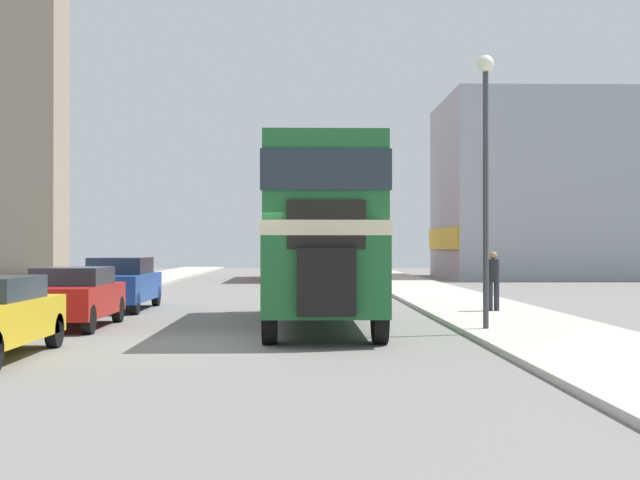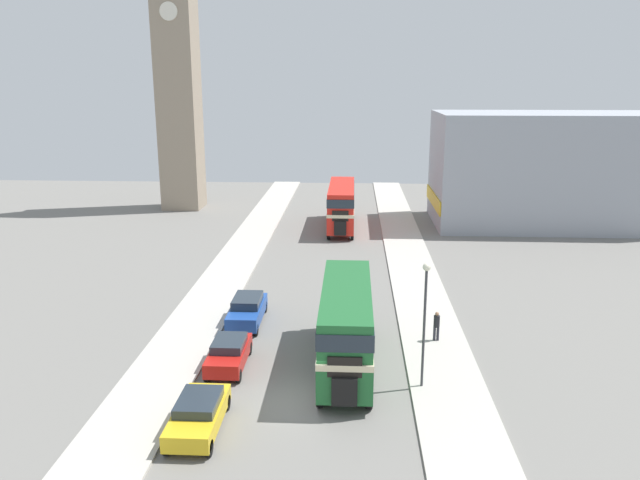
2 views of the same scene
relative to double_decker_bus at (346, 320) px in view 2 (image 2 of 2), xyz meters
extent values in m
plane|color=slate|center=(-2.03, -3.70, -2.43)|extent=(120.00, 120.00, 0.00)
cube|color=#B7B2A8|center=(4.72, -3.70, -2.37)|extent=(3.50, 120.00, 0.12)
cube|color=#B7B2A8|center=(-8.78, -3.70, -2.37)|extent=(3.50, 120.00, 0.12)
cube|color=#1E602D|center=(0.00, 0.02, -1.12)|extent=(2.40, 9.71, 1.55)
cube|color=beige|center=(0.00, 0.02, -0.21)|extent=(2.42, 9.76, 0.28)
cube|color=#1E602D|center=(0.00, 0.02, 0.78)|extent=(2.35, 9.52, 1.69)
cube|color=#232D38|center=(0.00, 0.02, 0.86)|extent=(2.42, 9.62, 0.76)
cube|color=black|center=(0.00, -4.94, -1.20)|extent=(1.08, 0.20, 1.24)
cube|color=black|center=(0.00, -4.80, -0.15)|extent=(1.44, 0.12, 0.90)
cylinder|color=black|center=(-1.06, -3.94, -1.87)|extent=(0.28, 1.12, 1.12)
cylinder|color=black|center=(1.06, -3.94, -1.87)|extent=(0.28, 1.12, 1.12)
cylinder|color=black|center=(-1.06, 3.88, -1.87)|extent=(0.28, 1.12, 1.12)
cylinder|color=black|center=(1.06, 3.88, -1.87)|extent=(0.28, 1.12, 1.12)
cube|color=red|center=(-0.82, 29.68, -1.11)|extent=(2.37, 10.83, 1.58)
cube|color=beige|center=(-0.82, 29.68, -0.18)|extent=(2.39, 10.88, 0.29)
cube|color=red|center=(-0.82, 29.68, 0.83)|extent=(2.32, 10.61, 1.72)
cube|color=#232D38|center=(-0.82, 29.68, 0.92)|extent=(2.39, 10.72, 0.77)
cube|color=black|center=(-0.82, 24.17, -1.19)|extent=(1.06, 0.20, 1.26)
cube|color=black|center=(-0.82, 24.32, -0.12)|extent=(1.42, 0.12, 0.92)
cylinder|color=black|center=(-1.86, 25.16, -1.87)|extent=(0.28, 1.12, 1.12)
cylinder|color=black|center=(0.22, 25.16, -1.87)|extent=(0.28, 1.12, 1.12)
cylinder|color=black|center=(-1.86, 34.09, -1.87)|extent=(0.28, 1.12, 1.12)
cylinder|color=black|center=(0.22, 34.09, -1.87)|extent=(0.28, 1.12, 1.12)
cube|color=gold|center=(-5.84, -6.14, -1.80)|extent=(1.82, 4.31, 0.68)
cube|color=#232D38|center=(-5.84, -5.97, -1.26)|extent=(1.60, 2.24, 0.40)
cylinder|color=black|center=(-6.65, -7.85, -2.11)|extent=(0.20, 0.64, 0.64)
cylinder|color=black|center=(-5.03, -7.85, -2.11)|extent=(0.20, 0.64, 0.64)
cylinder|color=black|center=(-6.65, -4.43, -2.11)|extent=(0.20, 0.64, 0.64)
cylinder|color=black|center=(-5.03, -4.43, -2.11)|extent=(0.20, 0.64, 0.64)
cube|color=red|center=(-5.73, -0.40, -1.79)|extent=(1.70, 3.97, 0.70)
cube|color=#232D38|center=(-5.73, -0.25, -1.24)|extent=(1.49, 2.06, 0.41)
cylinder|color=black|center=(-6.48, -1.94, -2.11)|extent=(0.20, 0.64, 0.64)
cylinder|color=black|center=(-4.98, -1.94, -2.11)|extent=(0.20, 0.64, 0.64)
cylinder|color=black|center=(-6.48, 1.13, -2.11)|extent=(0.20, 0.64, 0.64)
cylinder|color=black|center=(-4.98, 1.13, -2.11)|extent=(0.20, 0.64, 0.64)
cube|color=#1E479E|center=(-5.79, 5.35, -1.75)|extent=(1.76, 4.53, 0.77)
cube|color=#232D38|center=(-5.79, 5.54, -1.12)|extent=(1.54, 2.35, 0.49)
cylinder|color=black|center=(-6.56, 3.54, -2.11)|extent=(0.20, 0.64, 0.64)
cylinder|color=black|center=(-5.01, 3.54, -2.11)|extent=(0.20, 0.64, 0.64)
cylinder|color=black|center=(-6.56, 7.17, -2.11)|extent=(0.20, 0.64, 0.64)
cylinder|color=black|center=(-5.01, 7.17, -2.11)|extent=(0.20, 0.64, 0.64)
cylinder|color=#282833|center=(4.72, 3.14, -1.91)|extent=(0.15, 0.15, 0.79)
cylinder|color=#282833|center=(4.90, 3.14, -1.91)|extent=(0.15, 0.15, 0.79)
cylinder|color=black|center=(4.81, 3.14, -1.21)|extent=(0.33, 0.33, 0.62)
sphere|color=#9E7051|center=(4.81, 3.14, -0.79)|extent=(0.21, 0.21, 0.21)
cylinder|color=#38383D|center=(3.50, -2.07, 0.44)|extent=(0.12, 0.12, 5.50)
sphere|color=#EFEACC|center=(3.50, -2.07, 3.37)|extent=(0.36, 0.36, 0.36)
cube|color=gray|center=(-18.33, 38.54, 9.97)|extent=(4.03, 4.03, 24.79)
cylinder|color=silver|center=(-18.33, 36.47, 17.90)|extent=(1.82, 0.10, 1.82)
cube|color=#999EA8|center=(18.94, 32.37, 2.94)|extent=(21.50, 10.86, 10.72)
cube|color=gold|center=(8.14, 32.37, -0.07)|extent=(0.12, 10.32, 1.29)
camera|label=1|loc=(-0.49, -21.02, -0.55)|focal=50.00mm
camera|label=2|loc=(0.24, -28.27, 11.28)|focal=35.00mm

